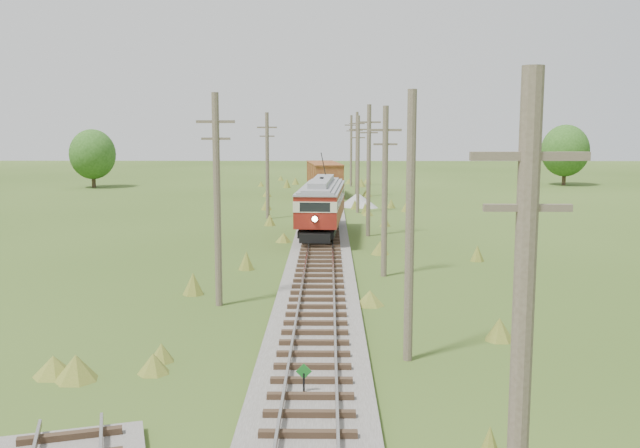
{
  "coord_description": "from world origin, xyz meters",
  "views": [
    {
      "loc": [
        0.5,
        -17.65,
        7.74
      ],
      "look_at": [
        0.0,
        21.5,
        2.19
      ],
      "focal_mm": 40.0,
      "sensor_mm": 36.0,
      "label": 1
    }
  ],
  "objects_px": {
    "streetcar": "(322,202)",
    "gravel_pile": "(359,200)",
    "switch_marker": "(304,379)",
    "gondola": "(324,176)"
  },
  "relations": [
    {
      "from": "switch_marker",
      "to": "gondola",
      "type": "relative_size",
      "value": 0.11
    },
    {
      "from": "switch_marker",
      "to": "gravel_pile",
      "type": "bearing_deg",
      "value": 85.72
    },
    {
      "from": "streetcar",
      "to": "gravel_pile",
      "type": "height_order",
      "value": "streetcar"
    },
    {
      "from": "gondola",
      "to": "gravel_pile",
      "type": "height_order",
      "value": "gondola"
    },
    {
      "from": "gondola",
      "to": "switch_marker",
      "type": "bearing_deg",
      "value": -97.59
    },
    {
      "from": "streetcar",
      "to": "gravel_pile",
      "type": "distance_m",
      "value": 18.75
    },
    {
      "from": "streetcar",
      "to": "gravel_pile",
      "type": "bearing_deg",
      "value": 83.26
    },
    {
      "from": "switch_marker",
      "to": "streetcar",
      "type": "xyz_separation_m",
      "value": [
        0.2,
        28.71,
        1.85
      ]
    },
    {
      "from": "gravel_pile",
      "to": "streetcar",
      "type": "bearing_deg",
      "value": -100.27
    },
    {
      "from": "streetcar",
      "to": "gondola",
      "type": "distance_m",
      "value": 28.07
    }
  ]
}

